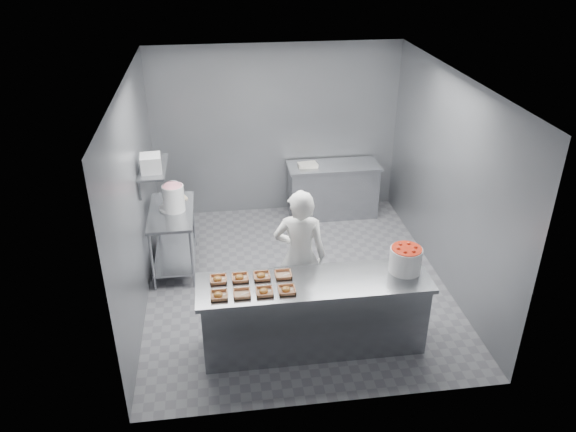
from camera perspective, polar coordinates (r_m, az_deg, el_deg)
The scene contains 24 objects.
floor at distance 7.82m, azimuth 0.81°, elevation -6.57°, with size 4.50×4.50×0.00m, color #4C4C51.
ceiling at distance 6.66m, azimuth 0.97°, elevation 13.76°, with size 4.50×4.50×0.00m, color white.
wall_back at distance 9.20m, azimuth -1.22°, elevation 8.63°, with size 4.00×0.04×2.80m, color slate.
wall_left at distance 7.13m, azimuth -15.22°, elevation 1.76°, with size 0.04×4.50×2.80m, color slate.
wall_right at distance 7.67m, azimuth 15.86°, elevation 3.52°, with size 0.04×4.50×2.80m, color slate.
service_counter at distance 6.48m, azimuth 2.62°, elevation -9.91°, with size 2.60×0.70×0.90m.
prep_table at distance 7.99m, azimuth -11.60°, elevation -1.41°, with size 0.60×1.20×0.90m.
back_counter at distance 9.37m, azimuth 4.56°, elevation 2.67°, with size 1.50×0.60×0.90m.
wall_shelf at distance 7.60m, azimuth -13.56°, elevation 4.83°, with size 0.35×0.90×0.03m, color slate.
tray_0 at distance 6.00m, azimuth -7.04°, elevation -7.98°, with size 0.19×0.18×0.06m.
tray_1 at distance 6.01m, azimuth -4.70°, elevation -7.85°, with size 0.19×0.18×0.04m.
tray_2 at distance 6.02m, azimuth -2.43°, elevation -7.67°, with size 0.19×0.18×0.06m.
tray_3 at distance 6.04m, azimuth -0.15°, elevation -7.50°, with size 0.19×0.18×0.06m.
tray_4 at distance 6.25m, azimuth -7.11°, elevation -6.39°, with size 0.19×0.18×0.06m.
tray_5 at distance 6.25m, azimuth -4.90°, elevation -6.25°, with size 0.19×0.18×0.06m.
tray_6 at distance 6.26m, azimuth -2.70°, elevation -6.10°, with size 0.19×0.18×0.06m.
tray_7 at distance 6.29m, azimuth -0.48°, elevation -5.96°, with size 0.19×0.18×0.04m.
worker at distance 6.72m, azimuth 1.22°, elevation -4.09°, with size 0.63×0.41×1.73m, color white.
strawberry_tub at distance 6.44m, azimuth 11.86°, elevation -4.28°, with size 0.36×0.36×0.30m.
glaze_bucket at distance 7.76m, azimuth -11.56°, elevation 1.85°, with size 0.31×0.29×0.45m.
bucket_lid at distance 7.89m, azimuth -11.77°, elevation 0.82°, with size 0.33×0.33×0.03m, color silver.
rag at distance 8.16m, azimuth -10.75°, elevation 1.81°, with size 0.14×0.12×0.02m, color #CCB28C.
appliance at distance 7.40m, azimuth -13.76°, elevation 5.22°, with size 0.25×0.29×0.22m, color gray.
paper_stack at distance 9.11m, azimuth 2.03°, elevation 5.21°, with size 0.30×0.22×0.05m, color silver.
Camera 1 is at (-0.98, -6.39, 4.40)m, focal length 35.00 mm.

